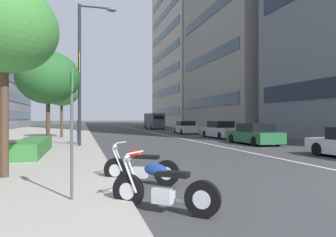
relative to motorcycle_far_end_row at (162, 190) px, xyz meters
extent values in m
cube|color=#A39E93|center=(29.80, 5.94, -0.35)|extent=(160.00, 10.86, 0.15)
cube|color=silver|center=(34.80, -6.84, -0.42)|extent=(110.00, 0.16, 0.01)
cylinder|color=black|center=(0.48, 0.57, -0.09)|extent=(0.52, 0.59, 0.66)
cylinder|color=silver|center=(0.48, 0.57, -0.09)|extent=(0.31, 0.34, 0.33)
cylinder|color=black|center=(-0.51, -0.60, -0.09)|extent=(0.52, 0.59, 0.66)
cylinder|color=silver|center=(-0.51, -0.60, -0.09)|extent=(0.31, 0.34, 0.33)
cube|color=silver|center=(-0.02, -0.02, -0.11)|extent=(0.44, 0.46, 0.28)
cube|color=black|center=(-0.13, -0.15, 0.31)|extent=(0.58, 0.63, 0.10)
ellipsoid|color=navy|center=(0.09, 0.12, 0.37)|extent=(0.48, 0.51, 0.24)
cylinder|color=silver|center=(0.37, 0.56, 0.21)|extent=(0.24, 0.27, 0.64)
cylinder|color=silver|center=(0.48, 0.47, 0.21)|extent=(0.24, 0.27, 0.64)
cylinder|color=silver|center=(0.37, 0.45, 0.67)|extent=(0.48, 0.41, 0.04)
sphere|color=silver|center=(0.49, 0.59, 0.55)|extent=(0.14, 0.14, 0.14)
cylinder|color=silver|center=(-0.09, -0.32, -0.23)|extent=(0.51, 0.58, 0.16)
cylinder|color=black|center=(2.96, 0.56, -0.09)|extent=(0.47, 0.63, 0.68)
cylinder|color=silver|center=(2.96, 0.56, -0.09)|extent=(0.29, 0.35, 0.34)
cylinder|color=black|center=(2.15, -0.67, -0.09)|extent=(0.47, 0.63, 0.68)
cylinder|color=silver|center=(2.15, -0.67, -0.09)|extent=(0.29, 0.35, 0.34)
cube|color=silver|center=(2.56, -0.05, -0.10)|extent=(0.43, 0.46, 0.28)
cube|color=black|center=(2.46, -0.20, 0.31)|extent=(0.53, 0.66, 0.10)
ellipsoid|color=#991E0A|center=(2.65, 0.09, 0.37)|extent=(0.45, 0.52, 0.24)
cylinder|color=silver|center=(2.86, 0.53, 0.22)|extent=(0.21, 0.29, 0.64)
cylinder|color=silver|center=(2.97, 0.46, 0.22)|extent=(0.21, 0.29, 0.64)
cylinder|color=silver|center=(2.87, 0.43, 0.67)|extent=(0.52, 0.36, 0.04)
sphere|color=silver|center=(2.97, 0.58, 0.55)|extent=(0.14, 0.14, 0.14)
cylinder|color=silver|center=(2.52, -0.36, -0.22)|extent=(0.45, 0.62, 0.16)
cylinder|color=black|center=(6.55, -9.17, -0.11)|extent=(0.62, 0.23, 0.62)
cube|color=#236038|center=(13.22, -9.77, 0.08)|extent=(4.59, 1.85, 0.71)
cube|color=black|center=(13.04, -9.77, 0.71)|extent=(2.23, 1.69, 0.55)
cylinder|color=black|center=(14.73, -8.93, -0.11)|extent=(0.62, 0.22, 0.62)
cylinder|color=black|center=(14.74, -10.60, -0.11)|extent=(0.62, 0.22, 0.62)
cylinder|color=black|center=(11.71, -8.94, -0.11)|extent=(0.62, 0.22, 0.62)
cylinder|color=black|center=(11.71, -10.61, -0.11)|extent=(0.62, 0.22, 0.62)
cube|color=#B7B7BC|center=(19.72, -10.33, 0.12)|extent=(4.74, 1.92, 0.79)
cube|color=black|center=(19.74, -10.33, 0.79)|extent=(2.23, 1.70, 0.55)
cylinder|color=black|center=(21.24, -9.48, -0.11)|extent=(0.63, 0.24, 0.62)
cylinder|color=black|center=(21.30, -11.08, -0.11)|extent=(0.63, 0.24, 0.62)
cylinder|color=black|center=(18.15, -9.58, -0.11)|extent=(0.63, 0.24, 0.62)
cylinder|color=black|center=(18.20, -11.19, -0.11)|extent=(0.63, 0.24, 0.62)
cube|color=beige|center=(28.21, -9.95, 0.11)|extent=(4.48, 1.99, 0.77)
cube|color=black|center=(28.20, -9.94, 0.75)|extent=(2.30, 1.75, 0.49)
cylinder|color=black|center=(29.70, -9.19, -0.11)|extent=(0.63, 0.25, 0.62)
cylinder|color=black|center=(29.63, -10.83, -0.11)|extent=(0.63, 0.25, 0.62)
cylinder|color=black|center=(26.79, -9.06, -0.11)|extent=(0.63, 0.25, 0.62)
cylinder|color=black|center=(26.72, -10.70, -0.11)|extent=(0.63, 0.25, 0.62)
cube|color=#4C5156|center=(43.44, -9.75, 0.94)|extent=(5.93, 2.13, 2.29)
cube|color=black|center=(40.53, -9.83, 1.44)|extent=(0.09, 1.65, 0.56)
cylinder|color=black|center=(45.42, -8.81, -0.06)|extent=(0.73, 0.28, 0.72)
cylinder|color=black|center=(45.47, -10.58, -0.06)|extent=(0.73, 0.28, 0.72)
cylinder|color=black|center=(41.42, -8.92, -0.06)|extent=(0.73, 0.28, 0.72)
cylinder|color=black|center=(41.47, -10.69, -0.06)|extent=(0.73, 0.28, 0.72)
cylinder|color=#47494C|center=(0.80, 1.65, 1.02)|extent=(0.06, 0.06, 2.59)
cube|color=#1E8C33|center=(0.80, 1.64, 2.07)|extent=(0.32, 0.02, 0.40)
cylinder|color=#232326|center=(13.45, 1.59, 3.88)|extent=(0.18, 0.18, 8.31)
cylinder|color=#232326|center=(13.45, 0.66, 7.94)|extent=(0.10, 1.86, 0.10)
ellipsoid|color=slate|center=(13.45, -0.27, 7.86)|extent=(0.44, 0.60, 0.20)
cube|color=gold|center=(13.10, 1.59, 4.51)|extent=(0.56, 0.03, 1.10)
cube|color=gold|center=(13.80, 1.59, 4.51)|extent=(0.56, 0.03, 1.10)
cube|color=#337033|center=(9.63, 3.59, 0.05)|extent=(5.81, 1.10, 0.65)
cylinder|color=#473323|center=(3.74, 3.50, 1.22)|extent=(0.22, 0.22, 2.98)
ellipsoid|color=#387A33|center=(3.74, 3.50, 3.78)|extent=(2.86, 2.86, 2.43)
cylinder|color=#473323|center=(13.04, 3.28, 1.02)|extent=(0.22, 0.22, 2.58)
ellipsoid|color=#265B28|center=(13.04, 3.28, 3.61)|extent=(3.47, 3.47, 2.95)
cylinder|color=#473323|center=(21.92, 3.08, 1.11)|extent=(0.22, 0.22, 2.78)
ellipsoid|color=#387A33|center=(21.92, 3.08, 3.58)|extent=(2.87, 2.87, 2.44)
cube|color=#33478C|center=(14.94, 1.64, 0.13)|extent=(0.34, 0.27, 0.80)
cube|color=#2D2D33|center=(14.94, 1.64, 0.80)|extent=(0.43, 0.30, 0.55)
sphere|color=#8C6647|center=(14.94, 1.64, 1.18)|extent=(0.22, 0.22, 0.22)
cube|color=#384756|center=(36.91, -16.16, 3.73)|extent=(19.62, 0.08, 1.50)
cube|color=#384756|center=(36.91, -16.16, 10.11)|extent=(19.62, 0.08, 1.50)
cube|color=#384756|center=(36.91, -16.16, 16.48)|extent=(19.62, 0.08, 1.50)
cube|color=beige|center=(61.42, -26.59, 19.63)|extent=(25.05, 20.78, 40.11)
cube|color=#384756|center=(61.42, -16.16, 2.78)|extent=(22.55, 0.08, 1.50)
cube|color=#384756|center=(61.42, -16.16, 7.10)|extent=(22.55, 0.08, 1.50)
cube|color=#384756|center=(61.42, -16.16, 11.41)|extent=(22.55, 0.08, 1.50)
cube|color=#384756|center=(61.42, -16.16, 15.72)|extent=(22.55, 0.08, 1.50)
cube|color=#384756|center=(61.42, -16.16, 20.03)|extent=(22.55, 0.08, 1.50)
cube|color=#384756|center=(61.42, -16.16, 24.34)|extent=(22.55, 0.08, 1.50)
cube|color=#384756|center=(54.28, 12.33, 1.83)|extent=(27.75, 0.08, 1.50)
cube|color=#384756|center=(54.28, 12.33, 4.85)|extent=(27.75, 0.08, 1.50)
cube|color=#384756|center=(54.28, 12.33, 7.88)|extent=(27.75, 0.08, 1.50)
cube|color=#384756|center=(54.28, 12.33, 10.91)|extent=(27.75, 0.08, 1.50)
cube|color=#384756|center=(54.28, 12.33, 13.93)|extent=(27.75, 0.08, 1.50)
cube|color=#384756|center=(54.28, 12.33, 16.96)|extent=(27.75, 0.08, 1.50)
cube|color=#384756|center=(54.28, 12.33, 19.99)|extent=(27.75, 0.08, 1.50)
camera|label=1|loc=(-5.70, 1.46, 1.34)|focal=33.58mm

